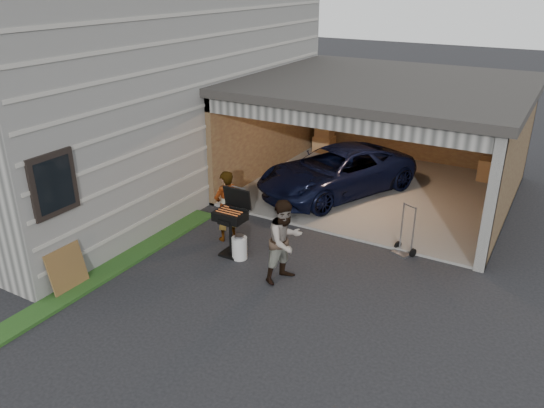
{
  "coord_description": "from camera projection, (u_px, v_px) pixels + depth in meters",
  "views": [
    {
      "loc": [
        4.89,
        -6.15,
        5.24
      ],
      "look_at": [
        0.15,
        2.03,
        1.15
      ],
      "focal_mm": 35.0,
      "sensor_mm": 36.0,
      "label": 1
    }
  ],
  "objects": [
    {
      "name": "hand_truck",
      "position": [
        404.0,
        244.0,
        10.77
      ],
      "size": [
        0.49,
        0.45,
        1.08
      ],
      "rotation": [
        0.0,
        0.0,
        -0.43
      ],
      "color": "gray",
      "rests_on": "ground"
    },
    {
      "name": "minivan",
      "position": [
        336.0,
        174.0,
        13.51
      ],
      "size": [
        3.56,
        4.67,
        1.18
      ],
      "primitive_type": "imported",
      "rotation": [
        0.0,
        0.0,
        -0.43
      ],
      "color": "black",
      "rests_on": "ground"
    },
    {
      "name": "propane_tank",
      "position": [
        240.0,
        248.0,
        10.58
      ],
      "size": [
        0.33,
        0.33,
        0.46
      ],
      "primitive_type": "cylinder",
      "rotation": [
        0.0,
        0.0,
        -0.07
      ],
      "color": "silver",
      "rests_on": "ground"
    },
    {
      "name": "plywood_panel",
      "position": [
        67.0,
        269.0,
        9.46
      ],
      "size": [
        0.21,
        0.74,
        0.82
      ],
      "primitive_type": "cube",
      "rotation": [
        0.0,
        -0.21,
        0.0
      ],
      "color": "brown",
      "rests_on": "ground"
    },
    {
      "name": "man",
      "position": [
        285.0,
        241.0,
        9.63
      ],
      "size": [
        0.83,
        0.93,
        1.59
      ],
      "primitive_type": "imported",
      "rotation": [
        0.0,
        0.0,
        1.23
      ],
      "color": "#3E1F18",
      "rests_on": "ground"
    },
    {
      "name": "woman",
      "position": [
        226.0,
        206.0,
        11.15
      ],
      "size": [
        0.55,
        0.66,
        1.55
      ],
      "primitive_type": "imported",
      "rotation": [
        0.0,
        0.0,
        -1.93
      ],
      "color": "silver",
      "rests_on": "ground"
    },
    {
      "name": "house",
      "position": [
        109.0,
        77.0,
        14.06
      ],
      "size": [
        7.0,
        11.0,
        5.5
      ],
      "primitive_type": "cube",
      "color": "#474744",
      "rests_on": "ground"
    },
    {
      "name": "garage",
      "position": [
        386.0,
        119.0,
        13.52
      ],
      "size": [
        6.8,
        6.3,
        2.9
      ],
      "color": "#605E59",
      "rests_on": "ground"
    },
    {
      "name": "groundcover_strip",
      "position": [
        71.0,
        293.0,
        9.45
      ],
      "size": [
        0.5,
        8.0,
        0.06
      ],
      "primitive_type": "cube",
      "color": "#193814",
      "rests_on": "ground"
    },
    {
      "name": "ground",
      "position": [
        206.0,
        303.0,
        9.22
      ],
      "size": [
        80.0,
        80.0,
        0.0
      ],
      "primitive_type": "plane",
      "color": "black",
      "rests_on": "ground"
    },
    {
      "name": "bbq_grill",
      "position": [
        231.0,
        218.0,
        10.52
      ],
      "size": [
        0.61,
        0.54,
        1.37
      ],
      "color": "black",
      "rests_on": "ground"
    }
  ]
}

